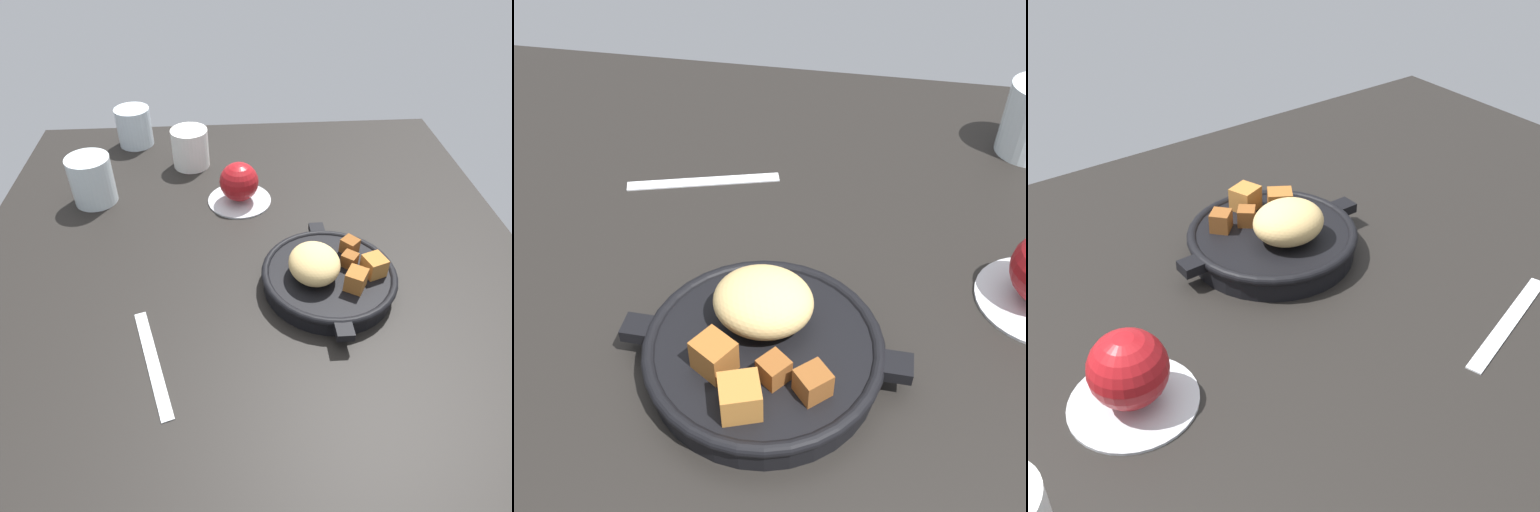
# 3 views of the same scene
# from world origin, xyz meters

# --- Properties ---
(ground_plane) EXTENTS (1.16, 0.92, 0.02)m
(ground_plane) POSITION_xyz_m (0.00, 0.00, -0.01)
(ground_plane) COLOR black
(cast_iron_skillet) EXTENTS (0.25, 0.20, 0.08)m
(cast_iron_skillet) POSITION_xyz_m (0.00, -0.11, 0.03)
(cast_iron_skillet) COLOR black
(cast_iron_skillet) RESTS_ON ground_plane
(saucer_plate) EXTENTS (0.12, 0.12, 0.01)m
(saucer_plate) POSITION_xyz_m (0.25, 0.01, 0.00)
(saucer_plate) COLOR #B7BABF
(saucer_plate) RESTS_ON ground_plane
(red_apple) EXTENTS (0.07, 0.07, 0.07)m
(red_apple) POSITION_xyz_m (0.25, 0.01, 0.04)
(red_apple) COLOR maroon
(red_apple) RESTS_ON saucer_plate
(butter_knife) EXTENTS (0.18, 0.07, 0.00)m
(butter_knife) POSITION_xyz_m (-0.12, 0.14, 0.00)
(butter_knife) COLOR silver
(butter_knife) RESTS_ON ground_plane
(ceramic_mug_white) EXTENTS (0.08, 0.08, 0.08)m
(ceramic_mug_white) POSITION_xyz_m (0.39, 0.10, 0.04)
(ceramic_mug_white) COLOR silver
(ceramic_mug_white) RESTS_ON ground_plane
(water_glass_tall) EXTENTS (0.08, 0.08, 0.09)m
(water_glass_tall) POSITION_xyz_m (0.27, 0.28, 0.05)
(water_glass_tall) COLOR silver
(water_glass_tall) RESTS_ON ground_plane
(water_glass_short) EXTENTS (0.08, 0.08, 0.08)m
(water_glass_short) POSITION_xyz_m (0.49, 0.23, 0.04)
(water_glass_short) COLOR silver
(water_glass_short) RESTS_ON ground_plane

